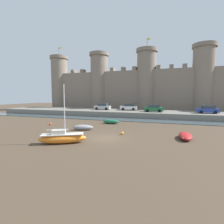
{
  "coord_description": "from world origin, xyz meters",
  "views": [
    {
      "loc": [
        7.05,
        -18.42,
        4.83
      ],
      "look_at": [
        -0.94,
        5.19,
        2.5
      ],
      "focal_mm": 28.0,
      "sensor_mm": 36.0,
      "label": 1
    }
  ],
  "objects": [
    {
      "name": "car_quay_centre_west",
      "position": [
        3.47,
        21.01,
        2.05
      ],
      "size": [
        4.19,
        2.05,
        1.62
      ],
      "color": "#1E6638",
      "rests_on": "quay_road"
    },
    {
      "name": "car_quay_centre_east",
      "position": [
        -2.76,
        23.54,
        2.05
      ],
      "size": [
        4.19,
        2.05,
        1.62
      ],
      "color": "silver",
      "rests_on": "quay_road"
    },
    {
      "name": "mooring_buoy_mid_mud",
      "position": [
        -11.77,
        5.32,
        0.2
      ],
      "size": [
        0.39,
        0.39,
        0.39
      ],
      "primitive_type": "sphere",
      "color": "#E04C1E",
      "rests_on": "ground"
    },
    {
      "name": "car_quay_west",
      "position": [
        14.12,
        21.18,
        2.05
      ],
      "size": [
        4.19,
        2.05,
        1.62
      ],
      "color": "#263F99",
      "rests_on": "quay_road"
    },
    {
      "name": "water_channel",
      "position": [
        0.0,
        15.22,
        0.05
      ],
      "size": [
        80.0,
        4.5,
        0.1
      ],
      "primitive_type": "cube",
      "color": "#47565B",
      "rests_on": "ground"
    },
    {
      "name": "rowboat_foreground_centre",
      "position": [
        -2.74,
        9.76,
        0.4
      ],
      "size": [
        2.94,
        1.05,
        0.76
      ],
      "color": "#1E6B47",
      "rests_on": "ground"
    },
    {
      "name": "car_quay_east",
      "position": [
        -9.51,
        22.92,
        2.05
      ],
      "size": [
        4.19,
        2.05,
        1.62
      ],
      "color": "#B2B5B7",
      "rests_on": "quay_road"
    },
    {
      "name": "ground_plane",
      "position": [
        0.0,
        0.0,
        0.0
      ],
      "size": [
        160.0,
        160.0,
        0.0
      ],
      "primitive_type": "plane",
      "color": "#4C3D2D"
    },
    {
      "name": "rowboat_midflat_right",
      "position": [
        -4.62,
        3.27,
        0.39
      ],
      "size": [
        3.04,
        1.91,
        0.75
      ],
      "color": "gray",
      "rests_on": "ground"
    },
    {
      "name": "rowboat_near_channel_left",
      "position": [
        8.68,
        2.41,
        0.35
      ],
      "size": [
        1.44,
        3.52,
        0.67
      ],
      "color": "red",
      "rests_on": "ground"
    },
    {
      "name": "castle",
      "position": [
        -0.0,
        33.77,
        7.96
      ],
      "size": [
        65.79,
        6.1,
        21.3
      ],
      "color": "gray",
      "rests_on": "ground"
    },
    {
      "name": "quay_road",
      "position": [
        0.0,
        22.47,
        0.63
      ],
      "size": [
        71.69,
        10.0,
        1.27
      ],
      "primitive_type": "cube",
      "color": "slate",
      "rests_on": "ground"
    },
    {
      "name": "sailboat_midflat_centre",
      "position": [
        -3.29,
        -3.59,
        0.59
      ],
      "size": [
        4.77,
        3.39,
        5.96
      ],
      "color": "orange",
      "rests_on": "ground"
    },
    {
      "name": "mooring_buoy_off_centre",
      "position": [
        1.4,
        2.2,
        0.19
      ],
      "size": [
        0.38,
        0.38,
        0.38
      ],
      "primitive_type": "sphere",
      "color": "orange",
      "rests_on": "ground"
    }
  ]
}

